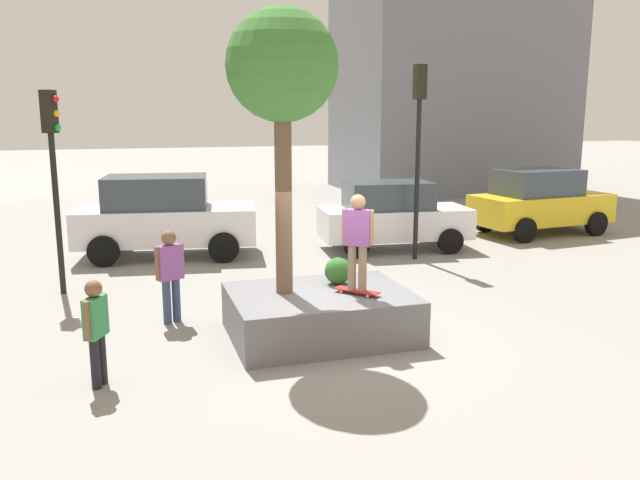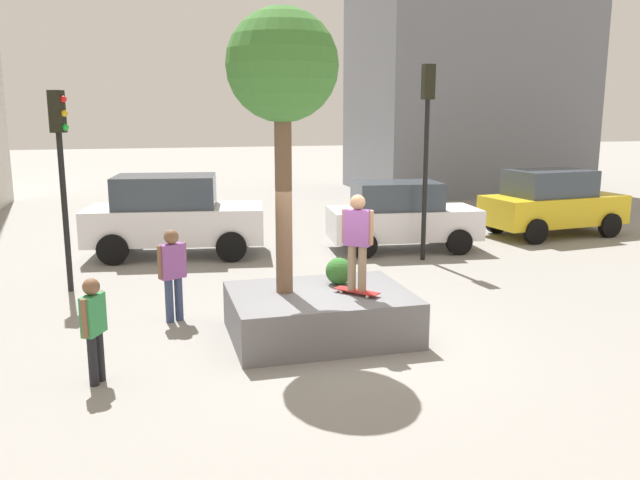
# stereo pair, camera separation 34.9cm
# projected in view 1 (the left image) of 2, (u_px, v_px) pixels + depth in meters

# --- Properties ---
(ground_plane) EXTENTS (120.00, 120.00, 0.00)m
(ground_plane) POSITION_uv_depth(u_px,v_px,m) (336.00, 339.00, 10.93)
(ground_plane) COLOR gray
(planter_ledge) EXTENTS (3.02, 2.28, 0.78)m
(planter_ledge) POSITION_uv_depth(u_px,v_px,m) (320.00, 314.00, 11.01)
(planter_ledge) COLOR slate
(planter_ledge) RESTS_ON ground
(plaza_tree) EXTENTS (1.80, 1.80, 4.63)m
(plaza_tree) POSITION_uv_depth(u_px,v_px,m) (282.00, 71.00, 10.21)
(plaza_tree) COLOR brown
(plaza_tree) RESTS_ON planter_ledge
(boxwood_shrub) EXTENTS (0.48, 0.48, 0.48)m
(boxwood_shrub) POSITION_uv_depth(u_px,v_px,m) (338.00, 271.00, 11.40)
(boxwood_shrub) COLOR #2D6628
(boxwood_shrub) RESTS_ON planter_ledge
(skateboard) EXTENTS (0.67, 0.75, 0.07)m
(skateboard) POSITION_uv_depth(u_px,v_px,m) (357.00, 291.00, 10.80)
(skateboard) COLOR #A51E1E
(skateboard) RESTS_ON planter_ledge
(skateboarder) EXTENTS (0.45, 0.41, 1.61)m
(skateboarder) POSITION_uv_depth(u_px,v_px,m) (358.00, 236.00, 10.61)
(skateboarder) COLOR #847056
(skateboarder) RESTS_ON skateboard
(sedan_parked) EXTENTS (4.83, 2.68, 2.14)m
(sedan_parked) POSITION_uv_depth(u_px,v_px,m) (164.00, 216.00, 16.96)
(sedan_parked) COLOR white
(sedan_parked) RESTS_ON ground
(police_car) EXTENTS (4.23, 2.25, 1.90)m
(police_car) POSITION_uv_depth(u_px,v_px,m) (393.00, 215.00, 17.84)
(police_car) COLOR white
(police_car) RESTS_ON ground
(taxi_cab) EXTENTS (4.55, 2.44, 2.03)m
(taxi_cab) POSITION_uv_depth(u_px,v_px,m) (540.00, 201.00, 20.07)
(taxi_cab) COLOR gold
(taxi_cab) RESTS_ON ground
(traffic_light_corner) EXTENTS (0.28, 0.34, 4.92)m
(traffic_light_corner) POSITION_uv_depth(u_px,v_px,m) (418.00, 130.00, 16.19)
(traffic_light_corner) COLOR black
(traffic_light_corner) RESTS_ON ground
(traffic_light_median) EXTENTS (0.37, 0.35, 4.20)m
(traffic_light_median) POSITION_uv_depth(u_px,v_px,m) (53.00, 156.00, 13.11)
(traffic_light_median) COLOR black
(traffic_light_median) RESTS_ON ground
(pedestrian_crossing) EXTENTS (0.34, 0.47, 1.53)m
(pedestrian_crossing) POSITION_uv_depth(u_px,v_px,m) (96.00, 326.00, 8.89)
(pedestrian_crossing) COLOR black
(pedestrian_crossing) RESTS_ON ground
(passerby_with_bag) EXTENTS (0.53, 0.38, 1.71)m
(passerby_with_bag) POSITION_uv_depth(u_px,v_px,m) (170.00, 270.00, 11.59)
(passerby_with_bag) COLOR navy
(passerby_with_bag) RESTS_ON ground
(brick_midrise) EXTENTS (10.01, 7.17, 15.94)m
(brick_midrise) POSITION_uv_depth(u_px,v_px,m) (452.00, 21.00, 30.47)
(brick_midrise) COLOR slate
(brick_midrise) RESTS_ON ground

